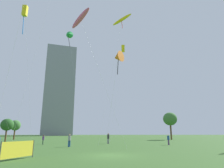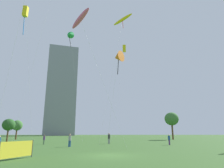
{
  "view_description": "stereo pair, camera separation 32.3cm",
  "coord_description": "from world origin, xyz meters",
  "views": [
    {
      "loc": [
        -0.26,
        -18.14,
        2.02
      ],
      "look_at": [
        0.4,
        7.45,
        8.46
      ],
      "focal_mm": 30.79,
      "sensor_mm": 36.0,
      "label": 1
    },
    {
      "loc": [
        0.06,
        -18.14,
        2.02
      ],
      "look_at": [
        0.4,
        7.45,
        8.46
      ],
      "focal_mm": 30.79,
      "sensor_mm": 36.0,
      "label": 2
    }
  ],
  "objects": [
    {
      "name": "kite_flying_0",
      "position": [
        -12.97,
        8.01,
        19.96
      ],
      "size": [
        2.34,
        3.43,
        20.97
      ],
      "color": "silver",
      "rests_on": "ground"
    },
    {
      "name": "kite_flying_8",
      "position": [
        4.54,
        36.33,
        26.97
      ],
      "size": [
        4.58,
        10.22,
        28.19
      ],
      "color": "silver",
      "rests_on": "ground"
    },
    {
      "name": "kite_flying_3",
      "position": [
        -4.08,
        5.78,
        17.48
      ],
      "size": [
        8.03,
        3.83,
        18.41
      ],
      "color": "silver",
      "rests_on": "ground"
    },
    {
      "name": "distant_highrise_0",
      "position": [
        -32.84,
        109.85,
        28.95
      ],
      "size": [
        23.68,
        25.07,
        57.91
      ],
      "primitive_type": "cube",
      "rotation": [
        0.0,
        0.0,
        0.28
      ],
      "color": "gray",
      "rests_on": "ground"
    },
    {
      "name": "park_tree_1",
      "position": [
        -26.21,
        38.05,
        3.86
      ],
      "size": [
        2.85,
        2.85,
        5.34
      ],
      "color": "brown",
      "rests_on": "ground"
    },
    {
      "name": "kite_flying_4",
      "position": [
        1.39,
        10.33,
        13.58
      ],
      "size": [
        2.87,
        11.87,
        14.51
      ],
      "color": "silver",
      "rests_on": "ground"
    },
    {
      "name": "person_standing_4",
      "position": [
        -0.01,
        17.94,
        1.07
      ],
      "size": [
        0.41,
        0.41,
        1.85
      ],
      "rotation": [
        0.0,
        0.0,
        3.07
      ],
      "color": "gray",
      "rests_on": "ground"
    },
    {
      "name": "park_tree_2",
      "position": [
        -20.74,
        22.6,
        3.49
      ],
      "size": [
        2.52,
        2.52,
        4.73
      ],
      "color": "brown",
      "rests_on": "ground"
    },
    {
      "name": "person_standing_5",
      "position": [
        -5.63,
        10.59,
        1.02
      ],
      "size": [
        0.39,
        0.39,
        1.76
      ],
      "rotation": [
        0.0,
        0.0,
        0.21
      ],
      "color": "#1E478C",
      "rests_on": "ground"
    },
    {
      "name": "ground",
      "position": [
        0.0,
        0.0,
        0.0
      ],
      "size": [
        280.0,
        280.0,
        0.0
      ],
      "primitive_type": "plane",
      "color": "#335623"
    },
    {
      "name": "event_banner",
      "position": [
        -7.08,
        -2.42,
        0.74
      ],
      "size": [
        1.33,
        2.87,
        1.39
      ],
      "color": "#4C4C4C",
      "rests_on": "ground"
    },
    {
      "name": "kite_flying_2",
      "position": [
        3.11,
        21.77,
        27.68
      ],
      "size": [
        7.08,
        9.86,
        28.95
      ],
      "color": "silver",
      "rests_on": "ground"
    },
    {
      "name": "person_standing_3",
      "position": [
        -11.0,
        15.76,
        0.9
      ],
      "size": [
        0.35,
        0.35,
        1.56
      ],
      "rotation": [
        0.0,
        0.0,
        4.65
      ],
      "color": "#3F593F",
      "rests_on": "ground"
    },
    {
      "name": "kite_flying_7",
      "position": [
        -9.88,
        25.87,
        25.96
      ],
      "size": [
        4.78,
        1.86,
        26.96
      ],
      "color": "silver",
      "rests_on": "ground"
    },
    {
      "name": "person_standing_0",
      "position": [
        9.81,
        14.22,
        0.96
      ],
      "size": [
        0.37,
        0.37,
        1.67
      ],
      "rotation": [
        0.0,
        0.0,
        0.64
      ],
      "color": "#593372",
      "rests_on": "ground"
    },
    {
      "name": "park_tree_0",
      "position": [
        17.7,
        36.8,
        5.64
      ],
      "size": [
        3.87,
        3.87,
        7.52
      ],
      "color": "brown",
      "rests_on": "ground"
    }
  ]
}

